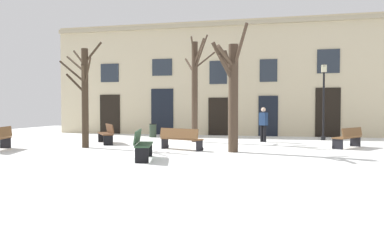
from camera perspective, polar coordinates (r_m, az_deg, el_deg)
name	(u,v)px	position (r m, az deg, el deg)	size (l,w,h in m)	color
ground_plane	(184,149)	(14.92, -1.29, -4.39)	(32.36, 32.36, 0.00)	white
building_facade	(215,78)	(22.54, 3.54, 6.43)	(20.23, 0.60, 6.77)	beige
tree_left_of_center	(84,93)	(15.92, -16.02, 3.97)	(2.20, 1.83, 4.27)	#382B1E
tree_near_facade	(195,87)	(17.93, 0.45, 5.04)	(1.67, 2.28, 4.92)	#423326
tree_foreground	(232,90)	(13.84, 6.11, 4.49)	(1.41, 1.88, 4.54)	#423326
streetlamp	(324,93)	(19.98, 19.33, 3.81)	(0.30, 0.30, 3.83)	black
litter_bin	(153,130)	(20.89, -5.95, -1.58)	(0.41, 0.41, 0.74)	#2D3D2D
bench_back_to_back_left	(348,137)	(16.51, 22.58, -2.44)	(1.37, 1.67, 0.83)	brown
bench_near_lamp	(142,144)	(11.90, -7.55, -3.67)	(0.88, 1.71, 0.94)	#2D4C33
bench_back_to_back_right	(107,133)	(17.52, -12.82, -1.98)	(1.43, 1.78, 0.89)	#51331E
bench_near_center_tree	(181,139)	(14.51, -1.73, -2.82)	(1.83, 1.08, 0.84)	brown
person_near_bench	(263,123)	(18.19, 10.75, -0.43)	(0.44, 0.40, 1.64)	black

